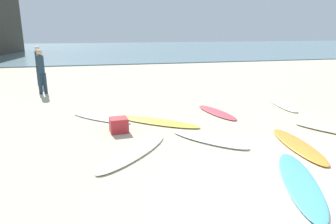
{
  "coord_description": "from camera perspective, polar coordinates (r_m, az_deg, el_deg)",
  "views": [
    {
      "loc": [
        -3.4,
        -3.51,
        2.61
      ],
      "look_at": [
        -1.43,
        4.7,
        0.3
      ],
      "focal_mm": 32.21,
      "sensor_mm": 36.0,
      "label": 1
    }
  ],
  "objects": [
    {
      "name": "surfboard_5",
      "position": [
        5.89,
        23.7,
        -12.05
      ],
      "size": [
        1.55,
        2.54,
        0.06
      ],
      "primitive_type": "ellipsoid",
      "rotation": [
        0.0,
        0.0,
        -0.42
      ],
      "color": "#4A9FE2",
      "rests_on": "ground_plane"
    },
    {
      "name": "surfboard_7",
      "position": [
        8.73,
        -1.95,
        -1.86
      ],
      "size": [
        2.38,
        2.05,
        0.07
      ],
      "primitive_type": "ellipsoid",
      "rotation": [
        0.0,
        0.0,
        0.9
      ],
      "color": "yellow",
      "rests_on": "ground_plane"
    },
    {
      "name": "ground_plane",
      "position": [
        5.54,
        27.69,
        -14.7
      ],
      "size": [
        120.0,
        120.0,
        0.0
      ],
      "primitive_type": "plane",
      "color": "beige"
    },
    {
      "name": "beachgoer_mid",
      "position": [
        13.6,
        -22.89,
        7.45
      ],
      "size": [
        0.35,
        0.35,
        1.83
      ],
      "rotation": [
        0.0,
        0.0,
        3.43
      ],
      "color": "#1E3342",
      "rests_on": "ground_plane"
    },
    {
      "name": "surfboard_3",
      "position": [
        9.34,
        -12.54,
        -1.09
      ],
      "size": [
        1.94,
        1.87,
        0.06
      ],
      "primitive_type": "ellipsoid",
      "rotation": [
        0.0,
        0.0,
        0.81
      ],
      "color": "white",
      "rests_on": "ground_plane"
    },
    {
      "name": "ocean_water",
      "position": [
        43.64,
        -9.16,
        11.72
      ],
      "size": [
        120.0,
        40.0,
        0.08
      ],
      "primitive_type": "cube",
      "color": "slate",
      "rests_on": "ground_plane"
    },
    {
      "name": "surfboard_6",
      "position": [
        7.43,
        7.78,
        -5.1
      ],
      "size": [
        1.75,
        1.96,
        0.08
      ],
      "primitive_type": "ellipsoid",
      "rotation": [
        0.0,
        0.0,
        0.69
      ],
      "color": "white",
      "rests_on": "ground_plane"
    },
    {
      "name": "surfboard_1",
      "position": [
        11.48,
        20.85,
        1.32
      ],
      "size": [
        0.89,
        2.18,
        0.07
      ],
      "primitive_type": "ellipsoid",
      "rotation": [
        0.0,
        0.0,
        -0.19
      ],
      "color": "#EDEACD",
      "rests_on": "ground_plane"
    },
    {
      "name": "surfboard_0",
      "position": [
        6.64,
        -6.5,
        -7.61
      ],
      "size": [
        2.03,
        2.19,
        0.07
      ],
      "primitive_type": "ellipsoid",
      "rotation": [
        0.0,
        0.0,
        -0.72
      ],
      "color": "beige",
      "rests_on": "ground_plane"
    },
    {
      "name": "beachgoer_near",
      "position": [
        15.85,
        -23.26,
        8.45
      ],
      "size": [
        0.38,
        0.38,
        1.87
      ],
      "rotation": [
        0.0,
        0.0,
        5.78
      ],
      "color": "#1E3342",
      "rests_on": "ground_plane"
    },
    {
      "name": "surfboard_2",
      "position": [
        7.6,
        23.34,
        -5.78
      ],
      "size": [
        0.87,
        2.35,
        0.07
      ],
      "primitive_type": "ellipsoid",
      "rotation": [
        0.0,
        0.0,
        3.0
      ],
      "color": "orange",
      "rests_on": "ground_plane"
    },
    {
      "name": "beach_cooler",
      "position": [
        8.03,
        -9.3,
        -2.44
      ],
      "size": [
        0.49,
        0.47,
        0.38
      ],
      "primitive_type": "cube",
      "rotation": [
        0.0,
        0.0,
        3.23
      ],
      "color": "#B2282D",
      "rests_on": "ground_plane"
    },
    {
      "name": "surfboard_4",
      "position": [
        9.86,
        9.19,
        -0.06
      ],
      "size": [
        0.9,
        2.07,
        0.06
      ],
      "primitive_type": "ellipsoid",
      "rotation": [
        0.0,
        0.0,
        0.2
      ],
      "color": "#D64451",
      "rests_on": "ground_plane"
    }
  ]
}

